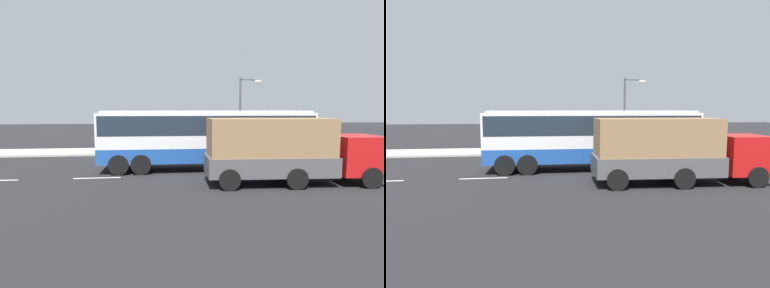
% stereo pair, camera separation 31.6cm
% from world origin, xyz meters
% --- Properties ---
extents(ground_plane, '(120.00, 120.00, 0.00)m').
position_xyz_m(ground_plane, '(0.00, 0.00, 0.00)').
color(ground_plane, black).
extents(sidewalk_curb, '(80.00, 4.00, 0.15)m').
position_xyz_m(sidewalk_curb, '(0.00, 8.09, 0.07)').
color(sidewalk_curb, '#A8A399').
rests_on(sidewalk_curb, ground_plane).
extents(lane_centreline, '(24.03, 0.16, 0.01)m').
position_xyz_m(lane_centreline, '(-3.35, -1.90, 0.00)').
color(lane_centreline, white).
rests_on(lane_centreline, ground_plane).
extents(coach_bus, '(12.38, 2.91, 3.45)m').
position_xyz_m(coach_bus, '(1.87, -0.12, 2.14)').
color(coach_bus, '#1E4C9E').
rests_on(coach_bus, ground_plane).
extents(cargo_truck, '(8.35, 2.89, 3.12)m').
position_xyz_m(cargo_truck, '(5.05, -4.28, 1.65)').
color(cargo_truck, red).
rests_on(cargo_truck, ground_plane).
extents(car_white_minivan, '(4.16, 2.09, 1.55)m').
position_xyz_m(car_white_minivan, '(8.55, 3.52, 0.81)').
color(car_white_minivan, white).
rests_on(car_white_minivan, ground_plane).
extents(pedestrian_near_curb, '(0.32, 0.32, 1.79)m').
position_xyz_m(pedestrian_near_curb, '(6.69, 7.29, 1.19)').
color(pedestrian_near_curb, brown).
rests_on(pedestrian_near_curb, sidewalk_curb).
extents(street_lamp, '(1.74, 0.24, 5.90)m').
position_xyz_m(street_lamp, '(5.97, 6.81, 3.60)').
color(street_lamp, '#47474C').
rests_on(street_lamp, sidewalk_curb).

